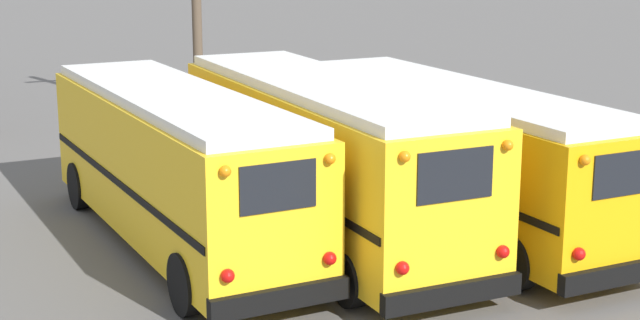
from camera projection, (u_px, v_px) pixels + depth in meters
name	position (u px, v px, depth m)	size (l,w,h in m)	color
ground_plane	(315.00, 233.00, 20.50)	(160.00, 160.00, 0.00)	#5B5956
school_bus_0	(175.00, 162.00, 19.30)	(2.81, 9.92, 3.14)	yellow
school_bus_1	(323.00, 154.00, 19.73)	(2.63, 9.94, 3.28)	yellow
school_bus_2	(455.00, 151.00, 20.53)	(2.72, 10.06, 3.04)	#E5A00C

